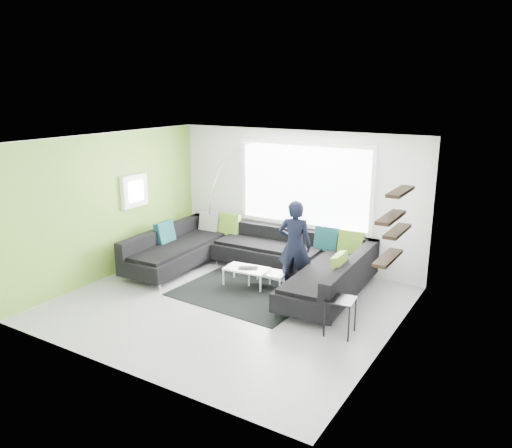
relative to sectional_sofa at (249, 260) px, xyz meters
The scene contains 9 objects.
ground 1.19m from the sectional_sofa, 75.71° to the right, with size 5.50×5.50×0.00m, color gray.
room_shell 1.68m from the sectional_sofa, 70.34° to the right, with size 5.54×5.04×2.82m.
sectional_sofa is the anchor object (origin of this frame).
rug 0.78m from the sectional_sofa, 67.29° to the right, with size 2.36×1.72×0.01m, color black.
coffee_table 0.39m from the sectional_sofa, 26.79° to the right, with size 1.05×0.61×0.34m, color white.
arc_lamp 2.14m from the sectional_sofa, 147.89° to the left, with size 2.43×1.11×2.58m, color white, non-canonical shape.
side_table 2.59m from the sectional_sofa, 25.86° to the right, with size 0.41×0.41×0.57m, color black.
person 1.04m from the sectional_sofa, ahead, with size 0.70×0.55×1.68m, color black.
laptop 0.33m from the sectional_sofa, 59.05° to the right, with size 0.42×0.38×0.03m, color black.
Camera 1 is at (4.53, -6.57, 3.60)m, focal length 35.00 mm.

